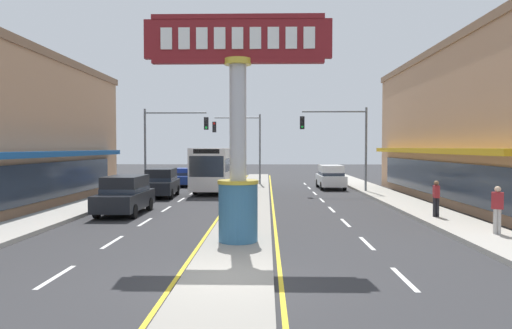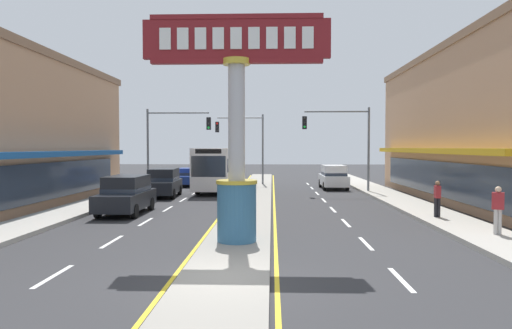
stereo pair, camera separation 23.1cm
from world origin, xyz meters
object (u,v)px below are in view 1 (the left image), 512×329
object	(u,v)px
storefront_right	(507,125)
traffic_light_right_side	(342,135)
sedan_mid_left_lane	(185,177)
pedestrian_far_side	(497,207)
traffic_light_median_far	(243,137)
pedestrian_near_kerb	(436,196)
bus_far_right_lane	(218,166)
traffic_light_left_side	(168,135)
suv_near_right_lane	(331,177)
district_sign	(238,135)
suv_near_left_lane	(125,194)
suv_far_left_oncoming	(161,182)

from	to	relation	value
storefront_right	traffic_light_right_side	size ratio (longest dim) A/B	4.03
sedan_mid_left_lane	pedestrian_far_side	world-z (taller)	pedestrian_far_side
traffic_light_median_far	pedestrian_near_kerb	size ratio (longest dim) A/B	3.79
traffic_light_median_far	bus_far_right_lane	bearing A→B (deg)	-110.56
traffic_light_left_side	suv_near_right_lane	xyz separation A→B (m)	(12.46, 2.67, -3.26)
suv_near_right_lane	pedestrian_near_kerb	distance (m)	16.37
traffic_light_right_side	bus_far_right_lane	world-z (taller)	traffic_light_right_side
traffic_light_median_far	storefront_right	bearing A→B (deg)	-36.20
bus_far_right_lane	pedestrian_near_kerb	bearing A→B (deg)	-52.73
pedestrian_near_kerb	pedestrian_far_side	size ratio (longest dim) A/B	0.94
traffic_light_right_side	suv_near_right_lane	bearing A→B (deg)	94.58
suv_near_right_lane	pedestrian_far_side	world-z (taller)	pedestrian_far_side
district_sign	pedestrian_far_side	world-z (taller)	district_sign
suv_near_left_lane	sedan_mid_left_lane	size ratio (longest dim) A/B	1.06
sedan_mid_left_lane	storefront_right	bearing A→B (deg)	-27.97
bus_far_right_lane	pedestrian_far_side	xyz separation A→B (m)	(12.12, -19.20, -0.70)
traffic_light_right_side	suv_near_right_lane	distance (m)	4.83
district_sign	suv_far_left_oncoming	bearing A→B (deg)	111.66
pedestrian_near_kerb	storefront_right	bearing A→B (deg)	46.94
district_sign	traffic_light_left_side	world-z (taller)	district_sign
district_sign	suv_far_left_oncoming	xyz separation A→B (m)	(-6.09, 15.34, -2.76)
traffic_light_median_far	pedestrian_far_side	world-z (taller)	traffic_light_median_far
suv_near_left_lane	pedestrian_far_side	xyz separation A→B (m)	(15.42, -5.96, 0.18)
traffic_light_right_side	suv_far_left_oncoming	bearing A→B (deg)	-167.32
traffic_light_right_side	pedestrian_far_side	distance (m)	17.33
sedan_mid_left_lane	suv_far_left_oncoming	distance (m)	8.96
traffic_light_right_side	pedestrian_far_side	world-z (taller)	traffic_light_right_side
bus_far_right_lane	suv_far_left_oncoming	size ratio (longest dim) A/B	2.41
traffic_light_median_far	bus_far_right_lane	distance (m)	5.28
storefront_right	traffic_light_left_side	xyz separation A→B (m)	(-21.85, 6.19, -0.43)
traffic_light_median_far	suv_near_left_lane	world-z (taller)	traffic_light_median_far
traffic_light_right_side	traffic_light_median_far	xyz separation A→B (m)	(-7.50, 6.84, -0.05)
traffic_light_left_side	pedestrian_near_kerb	size ratio (longest dim) A/B	3.79
suv_far_left_oncoming	bus_far_right_lane	bearing A→B (deg)	57.63
storefront_right	sedan_mid_left_lane	size ratio (longest dim) A/B	5.75
storefront_right	traffic_light_left_side	size ratio (longest dim) A/B	4.03
sedan_mid_left_lane	pedestrian_near_kerb	bearing A→B (deg)	-51.87
sedan_mid_left_lane	suv_near_right_lane	bearing A→B (deg)	-12.02
storefront_right	pedestrian_far_side	bearing A→B (deg)	-118.10
district_sign	suv_near_left_lane	size ratio (longest dim) A/B	1.65
storefront_right	traffic_light_median_far	xyz separation A→B (m)	(-16.60, 12.15, -0.48)
sedan_mid_left_lane	traffic_light_median_far	bearing A→B (deg)	7.98
traffic_light_median_far	bus_far_right_lane	world-z (taller)	traffic_light_median_far
storefront_right	pedestrian_far_side	size ratio (longest dim) A/B	14.38
district_sign	storefront_right	distance (m)	20.13
suv_near_right_lane	suv_far_left_oncoming	bearing A→B (deg)	-152.43
suv_near_left_lane	suv_far_left_oncoming	distance (m)	8.03
district_sign	pedestrian_near_kerb	distance (m)	10.60
traffic_light_median_far	suv_near_left_lane	bearing A→B (deg)	-105.69
bus_far_right_lane	pedestrian_near_kerb	xyz separation A→B (m)	(11.43, -15.02, -0.76)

